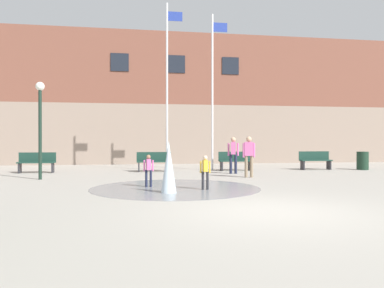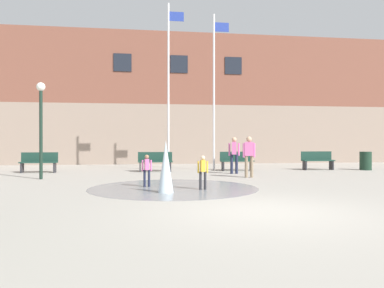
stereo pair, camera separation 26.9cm
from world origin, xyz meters
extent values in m
plane|color=#9E998E|center=(0.00, 0.00, 0.00)|extent=(100.00, 100.00, 0.00)
cube|color=gray|center=(0.00, 19.33, 1.88)|extent=(36.00, 6.00, 3.76)
cube|color=brown|center=(0.00, 19.33, 6.05)|extent=(36.00, 6.00, 4.59)
cube|color=#1E232D|center=(-3.50, 16.31, 6.28)|extent=(1.10, 0.06, 1.10)
cube|color=#1E232D|center=(0.00, 16.31, 6.28)|extent=(1.10, 0.06, 1.10)
cube|color=#1E232D|center=(3.50, 16.31, 6.28)|extent=(1.10, 0.06, 1.10)
cylinder|color=gray|center=(-1.42, 4.05, 0.00)|extent=(5.05, 5.05, 0.01)
cone|color=silver|center=(-1.72, 3.02, 0.70)|extent=(0.43, 0.43, 1.41)
cube|color=#28282D|center=(-7.63, 10.42, 0.22)|extent=(0.06, 0.40, 0.44)
cube|color=#28282D|center=(-6.23, 10.42, 0.22)|extent=(0.06, 0.40, 0.44)
cube|color=#19382D|center=(-6.93, 10.42, 0.47)|extent=(1.60, 0.44, 0.05)
cube|color=#19382D|center=(-6.93, 10.62, 0.70)|extent=(1.60, 0.04, 0.42)
cube|color=#28282D|center=(-2.42, 10.32, 0.22)|extent=(0.06, 0.40, 0.44)
cube|color=#28282D|center=(-1.02, 10.32, 0.22)|extent=(0.06, 0.40, 0.44)
cube|color=#19382D|center=(-1.72, 10.32, 0.47)|extent=(1.60, 0.44, 0.05)
cube|color=#19382D|center=(-1.72, 10.52, 0.70)|extent=(1.60, 0.04, 0.42)
cube|color=#28282D|center=(1.50, 10.37, 0.22)|extent=(0.06, 0.40, 0.44)
cube|color=#28282D|center=(2.90, 10.37, 0.22)|extent=(0.06, 0.40, 0.44)
cube|color=#19382D|center=(2.20, 10.37, 0.47)|extent=(1.60, 0.44, 0.05)
cube|color=#19382D|center=(2.20, 10.57, 0.70)|extent=(1.60, 0.04, 0.42)
cube|color=#28282D|center=(5.62, 10.37, 0.22)|extent=(0.06, 0.40, 0.44)
cube|color=#28282D|center=(7.02, 10.37, 0.22)|extent=(0.06, 0.40, 0.44)
cube|color=#19382D|center=(6.32, 10.37, 0.47)|extent=(1.60, 0.44, 0.05)
cube|color=#19382D|center=(6.32, 10.57, 0.70)|extent=(1.60, 0.04, 0.42)
cylinder|color=#28282D|center=(-0.68, 3.51, 0.26)|extent=(0.07, 0.07, 0.52)
cylinder|color=#28282D|center=(-0.55, 3.51, 0.26)|extent=(0.07, 0.07, 0.52)
cube|color=gold|center=(-0.62, 3.51, 0.69)|extent=(0.13, 0.21, 0.33)
sphere|color=beige|center=(-0.62, 3.51, 0.92)|extent=(0.13, 0.13, 0.13)
cylinder|color=gold|center=(-0.75, 3.51, 0.65)|extent=(0.05, 0.05, 0.34)
cylinder|color=gold|center=(-0.49, 3.51, 0.65)|extent=(0.05, 0.05, 0.34)
cylinder|color=#1E233D|center=(-2.27, 4.41, 0.26)|extent=(0.07, 0.07, 0.52)
cylinder|color=#1E233D|center=(-2.14, 4.41, 0.26)|extent=(0.07, 0.07, 0.52)
cube|color=pink|center=(-2.20, 4.41, 0.69)|extent=(0.15, 0.22, 0.33)
sphere|color=#997051|center=(-2.20, 4.41, 0.92)|extent=(0.13, 0.13, 0.13)
cylinder|color=pink|center=(-2.33, 4.41, 0.65)|extent=(0.05, 0.05, 0.34)
cylinder|color=pink|center=(-2.07, 4.41, 0.65)|extent=(0.05, 0.05, 0.34)
cylinder|color=#1E233D|center=(1.52, 8.73, 0.42)|extent=(0.12, 0.12, 0.84)
cylinder|color=#1E233D|center=(1.74, 8.73, 0.42)|extent=(0.12, 0.12, 0.84)
cube|color=pink|center=(1.63, 8.73, 1.11)|extent=(0.27, 0.38, 0.54)
sphere|color=tan|center=(1.63, 8.73, 1.48)|extent=(0.21, 0.21, 0.21)
cylinder|color=pink|center=(1.42, 8.73, 1.05)|extent=(0.08, 0.08, 0.55)
cylinder|color=pink|center=(1.84, 8.73, 1.05)|extent=(0.08, 0.08, 0.55)
cylinder|color=#89755B|center=(1.66, 6.93, 0.42)|extent=(0.12, 0.12, 0.84)
cylinder|color=#89755B|center=(1.88, 6.93, 0.42)|extent=(0.12, 0.12, 0.84)
cube|color=pink|center=(1.77, 6.93, 1.11)|extent=(0.38, 0.28, 0.54)
sphere|color=tan|center=(1.77, 6.93, 1.48)|extent=(0.21, 0.21, 0.21)
cylinder|color=pink|center=(1.56, 6.93, 1.05)|extent=(0.08, 0.08, 0.55)
cylinder|color=pink|center=(1.98, 6.93, 1.05)|extent=(0.08, 0.08, 0.55)
cylinder|color=silver|center=(-1.06, 10.95, 4.04)|extent=(0.10, 0.10, 8.08)
cube|color=#233893|center=(-0.66, 10.95, 7.46)|extent=(0.70, 0.02, 0.45)
cylinder|color=silver|center=(1.17, 10.95, 3.83)|extent=(0.10, 0.10, 7.66)
cube|color=#233893|center=(1.57, 10.95, 7.04)|extent=(0.70, 0.02, 0.45)
cylinder|color=#192D23|center=(-6.05, 7.35, 1.63)|extent=(0.12, 0.12, 3.26)
sphere|color=white|center=(-6.05, 7.35, 3.42)|extent=(0.32, 0.32, 0.32)
cylinder|color=#193323|center=(8.59, 9.96, 0.45)|extent=(0.56, 0.56, 0.90)
camera|label=1|loc=(-2.65, -7.06, 1.37)|focal=35.00mm
camera|label=2|loc=(-2.39, -7.10, 1.37)|focal=35.00mm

